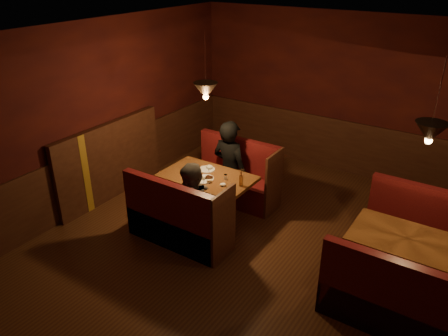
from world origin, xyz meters
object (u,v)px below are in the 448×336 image
Objects in this scene: diner_a at (230,152)px; diner_b at (194,193)px; second_bench_near at (387,304)px; main_bench_far at (236,180)px; main_bench_near at (177,224)px; second_bench_far at (417,236)px; main_table at (208,186)px; second_table at (404,251)px.

diner_a is 1.27m from diner_b.
diner_a is at bearing 153.66° from second_bench_near.
main_bench_far is 1.41m from diner_b.
main_bench_near reaches higher than second_bench_far.
main_bench_near is 0.87× the size of diner_a.
second_bench_far is (2.88, -0.03, -0.01)m from main_bench_far.
diner_a reaches higher than second_bench_near.
main_bench_near reaches higher than main_table.
second_bench_far is 1.00× the size of second_bench_near.
main_table is 1.08× the size of second_table.
main_bench_near is (0.02, -0.78, -0.24)m from main_table.
main_bench_far is 0.87× the size of diner_a.
second_table is 0.79m from second_bench_near.
second_table is at bearing -0.15° from main_table.
main_table is 0.61m from diner_b.
main_table is 0.82m from main_bench_far.
diner_b is (0.14, 0.23, 0.43)m from main_bench_near.
main_bench_far is 1.08× the size of second_bench_far.
main_bench_far is at bearing 179.44° from second_bench_far.
main_bench_near is 1.19× the size of second_table.
second_bench_far is at bearing -174.03° from diner_a.
main_bench_near is at bearing -88.84° from main_table.
second_bench_far is (2.89, 0.76, -0.25)m from main_table.
main_bench_near is 1.08× the size of second_bench_near.
diner_b is (-2.74, -1.31, 0.44)m from second_bench_far.
second_bench_far is at bearing 28.15° from main_bench_near.
main_table is 0.98× the size of second_bench_far.
second_table is 0.73× the size of diner_a.
main_table is 0.79× the size of diner_a.
main_bench_far is 1.19× the size of second_table.
diner_b is (0.16, -0.56, 0.19)m from main_table.
main_bench_near is at bearing -142.94° from diner_b.
main_table is at bearing 84.55° from diner_b.
diner_a is (-2.94, -0.07, 0.55)m from second_bench_far.
second_bench_far is 0.81× the size of diner_a.
main_table is 0.82m from main_bench_near.
second_bench_near is at bearing 158.31° from diner_a.
diner_a is at bearing 166.59° from second_table.
diner_a is at bearing -178.68° from second_bench_far.
diner_b is at bearing -154.39° from second_bench_far.
main_bench_near is 1.57m from diner_a.
diner_b reaches higher than second_bench_near.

